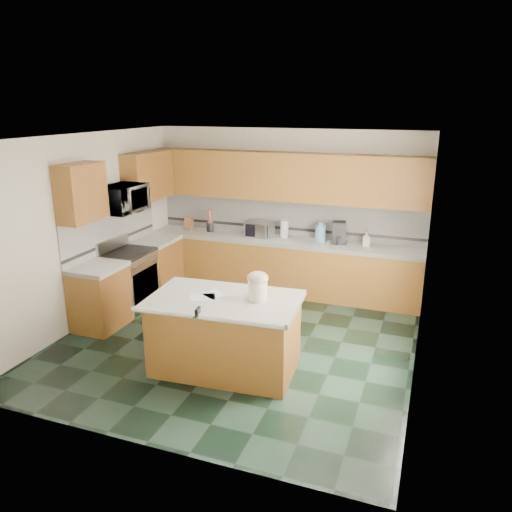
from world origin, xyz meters
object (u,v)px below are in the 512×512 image
at_px(island_base, 225,336).
at_px(coffee_maker, 339,233).
at_px(treat_jar, 258,291).
at_px(knife_block, 189,223).
at_px(island_top, 224,300).
at_px(toaster_oven, 259,229).
at_px(soap_bottle_island, 255,285).

distance_m(island_base, coffee_maker, 2.99).
bearing_deg(treat_jar, knife_block, 135.05).
relative_size(island_top, toaster_oven, 4.02).
relative_size(island_base, coffee_maker, 4.64).
height_order(island_top, toaster_oven, toaster_oven).
relative_size(knife_block, coffee_maker, 0.65).
distance_m(toaster_oven, coffee_maker, 1.35).
relative_size(island_top, treat_jar, 7.47).
bearing_deg(soap_bottle_island, toaster_oven, 95.33).
xyz_separation_m(treat_jar, coffee_maker, (0.40, 2.73, 0.06)).
bearing_deg(treat_jar, soap_bottle_island, 138.76).
distance_m(island_base, soap_bottle_island, 0.75).
xyz_separation_m(island_top, knife_block, (-1.90, 2.78, 0.15)).
bearing_deg(island_base, soap_bottle_island, 14.60).
bearing_deg(island_base, knife_block, 120.42).
relative_size(toaster_oven, coffee_maker, 1.23).
xyz_separation_m(knife_block, coffee_maker, (2.69, 0.03, 0.06)).
height_order(toaster_oven, coffee_maker, coffee_maker).
bearing_deg(toaster_oven, treat_jar, -55.68).
distance_m(soap_bottle_island, toaster_oven, 2.81).
xyz_separation_m(soap_bottle_island, knife_block, (-2.24, 2.66, -0.05)).
bearing_deg(island_top, soap_bottle_island, 14.60).
height_order(treat_jar, soap_bottle_island, soap_bottle_island).
xyz_separation_m(soap_bottle_island, toaster_oven, (-0.91, 2.66, -0.04)).
height_order(island_base, toaster_oven, toaster_oven).
xyz_separation_m(island_top, treat_jar, (0.39, 0.07, 0.15)).
height_order(island_top, knife_block, knife_block).
xyz_separation_m(treat_jar, knife_block, (-2.29, 2.70, -0.00)).
bearing_deg(treat_jar, toaster_oven, 114.15).
bearing_deg(soap_bottle_island, knife_block, 116.69).
bearing_deg(soap_bottle_island, coffee_maker, 67.08).
bearing_deg(toaster_oven, soap_bottle_island, -56.20).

